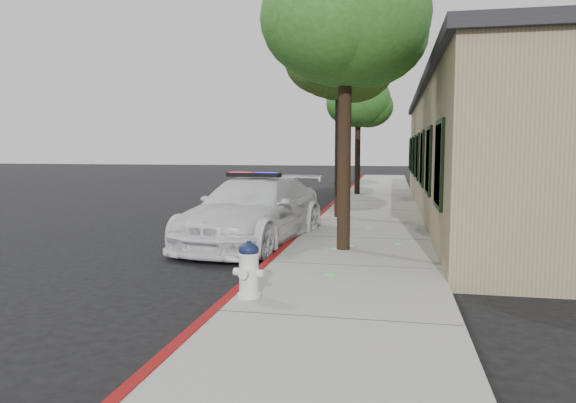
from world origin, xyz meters
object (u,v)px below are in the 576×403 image
(clapboard_building, at_px, (530,152))
(police_car, at_px, (254,210))
(fire_hydrant, at_px, (249,269))
(street_tree_mid, at_px, (340,58))
(street_tree_far, at_px, (359,103))
(street_tree_near, at_px, (346,21))

(clapboard_building, relative_size, police_car, 3.68)
(fire_hydrant, bearing_deg, street_tree_mid, 95.11)
(street_tree_mid, xyz_separation_m, street_tree_far, (0.04, 8.29, -0.65))
(clapboard_building, bearing_deg, street_tree_mid, -159.69)
(fire_hydrant, height_order, street_tree_mid, street_tree_mid)
(clapboard_building, bearing_deg, street_tree_far, 134.43)
(fire_hydrant, height_order, street_tree_near, street_tree_near)
(street_tree_near, distance_m, street_tree_far, 13.58)
(street_tree_far, bearing_deg, fire_hydrant, -91.28)
(street_tree_mid, bearing_deg, clapboard_building, 20.31)
(clapboard_building, bearing_deg, fire_hydrant, -119.24)
(police_car, bearing_deg, street_tree_near, -17.98)
(fire_hydrant, xyz_separation_m, street_tree_near, (0.99, 3.84, 4.25))
(fire_hydrant, relative_size, street_tree_near, 0.13)
(police_car, distance_m, street_tree_near, 4.72)
(clapboard_building, height_order, fire_hydrant, clapboard_building)
(clapboard_building, xyz_separation_m, street_tree_far, (-5.95, 6.07, 2.20))
(street_tree_near, relative_size, street_tree_far, 1.12)
(street_tree_near, bearing_deg, clapboard_building, 54.42)
(police_car, xyz_separation_m, street_tree_near, (2.24, -1.10, 4.01))
(clapboard_building, xyz_separation_m, fire_hydrant, (-6.34, -11.33, -1.57))
(clapboard_building, relative_size, street_tree_far, 3.76)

